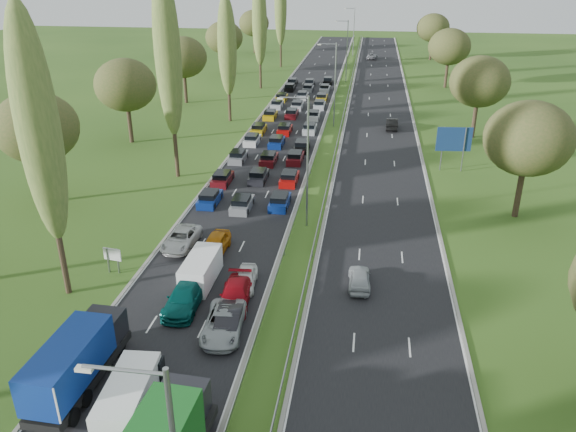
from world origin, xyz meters
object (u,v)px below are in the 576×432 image
at_px(near_car_2, 181,238).
at_px(direction_sign, 454,141).
at_px(white_van_rear, 202,268).
at_px(blue_lorry, 78,359).
at_px(white_van_front, 131,396).
at_px(info_sign, 113,257).

height_order(near_car_2, direction_sign, direction_sign).
xyz_separation_m(near_car_2, white_van_rear, (3.35, -5.24, 0.34)).
height_order(blue_lorry, white_van_front, blue_lorry).
relative_size(white_van_front, direction_sign, 1.04).
distance_m(near_car_2, info_sign, 6.39).
bearing_deg(direction_sign, white_van_rear, -127.40).
distance_m(blue_lorry, white_van_front, 4.07).
bearing_deg(blue_lorry, white_van_front, -21.44).
bearing_deg(near_car_2, info_sign, -124.29).
relative_size(near_car_2, white_van_rear, 0.98).
bearing_deg(white_van_front, white_van_rear, 86.77).
relative_size(near_car_2, blue_lorry, 0.61).
relative_size(white_van_rear, info_sign, 2.46).
height_order(white_van_front, info_sign, white_van_front).
height_order(near_car_2, blue_lorry, blue_lorry).
bearing_deg(info_sign, white_van_front, -62.49).
height_order(blue_lorry, info_sign, blue_lorry).
relative_size(white_van_front, info_sign, 2.59).
xyz_separation_m(white_van_rear, direction_sign, (21.64, 28.30, 2.50)).
xyz_separation_m(blue_lorry, info_sign, (-3.66, 12.51, -0.47)).
relative_size(near_car_2, direction_sign, 0.98).
bearing_deg(near_car_2, white_van_rear, -54.92).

